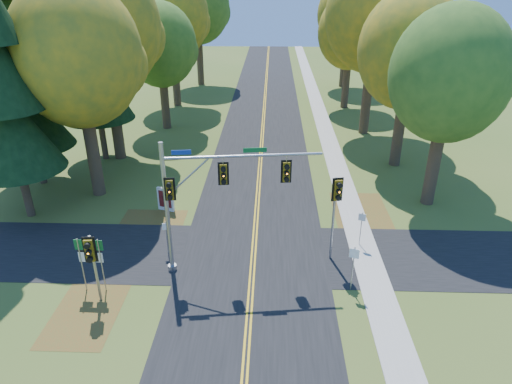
{
  "coord_description": "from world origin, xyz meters",
  "views": [
    {
      "loc": [
        0.9,
        -19.25,
        14.15
      ],
      "look_at": [
        0.09,
        3.33,
        3.2
      ],
      "focal_mm": 32.0,
      "sensor_mm": 36.0,
      "label": 1
    }
  ],
  "objects_px": {
    "info_kiosk": "(166,199)",
    "route_sign_cluster": "(90,254)",
    "traffic_mast": "(205,191)",
    "east_signal_pole": "(336,199)"
  },
  "relations": [
    {
      "from": "traffic_mast",
      "to": "east_signal_pole",
      "type": "xyz_separation_m",
      "value": [
        6.52,
        1.02,
        -0.83
      ]
    },
    {
      "from": "route_sign_cluster",
      "to": "traffic_mast",
      "type": "bearing_deg",
      "value": 21.92
    },
    {
      "from": "info_kiosk",
      "to": "route_sign_cluster",
      "type": "bearing_deg",
      "value": -82.15
    },
    {
      "from": "east_signal_pole",
      "to": "info_kiosk",
      "type": "xyz_separation_m",
      "value": [
        -10.17,
        5.38,
        -2.93
      ]
    },
    {
      "from": "traffic_mast",
      "to": "info_kiosk",
      "type": "bearing_deg",
      "value": 112.46
    },
    {
      "from": "east_signal_pole",
      "to": "route_sign_cluster",
      "type": "xyz_separation_m",
      "value": [
        -11.86,
        -3.0,
        -1.66
      ]
    },
    {
      "from": "traffic_mast",
      "to": "route_sign_cluster",
      "type": "height_order",
      "value": "traffic_mast"
    },
    {
      "from": "traffic_mast",
      "to": "east_signal_pole",
      "type": "bearing_deg",
      "value": 1.69
    },
    {
      "from": "traffic_mast",
      "to": "info_kiosk",
      "type": "relative_size",
      "value": 4.88
    },
    {
      "from": "route_sign_cluster",
      "to": "east_signal_pole",
      "type": "bearing_deg",
      "value": 15.73
    }
  ]
}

